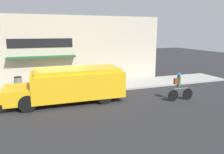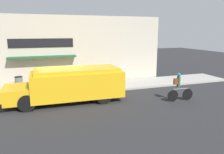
{
  "view_description": "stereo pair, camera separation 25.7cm",
  "coord_description": "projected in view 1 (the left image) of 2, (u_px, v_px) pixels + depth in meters",
  "views": [
    {
      "loc": [
        -1.51,
        -13.98,
        4.15
      ],
      "look_at": [
        3.52,
        -0.2,
        1.1
      ],
      "focal_mm": 35.0,
      "sensor_mm": 36.0,
      "label": 1
    },
    {
      "loc": [
        -1.26,
        -14.06,
        4.15
      ],
      "look_at": [
        3.52,
        -0.2,
        1.1
      ],
      "focal_mm": 35.0,
      "sensor_mm": 36.0,
      "label": 2
    }
  ],
  "objects": [
    {
      "name": "school_bus",
      "position": [
        71.0,
        84.0,
        12.97
      ],
      "size": [
        6.86,
        2.85,
        2.03
      ],
      "rotation": [
        0.0,
        0.0,
        -0.02
      ],
      "color": "yellow",
      "rests_on": "ground_plane"
    },
    {
      "name": "ground_plane",
      "position": [
        60.0,
        97.0,
        14.21
      ],
      "size": [
        70.0,
        70.0,
        0.0
      ],
      "primitive_type": "plane",
      "color": "#2B2B2D"
    },
    {
      "name": "trash_bin",
      "position": [
        18.0,
        83.0,
        15.24
      ],
      "size": [
        0.52,
        0.52,
        0.94
      ],
      "color": "slate",
      "rests_on": "sidewalk"
    },
    {
      "name": "cyclist",
      "position": [
        179.0,
        88.0,
        13.25
      ],
      "size": [
        1.74,
        0.21,
        1.74
      ],
      "rotation": [
        0.0,
        0.0,
        -0.04
      ],
      "color": "black",
      "rests_on": "ground_plane"
    },
    {
      "name": "sidewalk",
      "position": [
        58.0,
        90.0,
        15.52
      ],
      "size": [
        28.0,
        2.89,
        0.14
      ],
      "color": "#ADAAA3",
      "rests_on": "ground_plane"
    },
    {
      "name": "storefront",
      "position": [
        53.0,
        51.0,
        16.43
      ],
      "size": [
        17.7,
        0.91,
        5.38
      ],
      "color": "beige",
      "rests_on": "ground_plane"
    }
  ]
}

